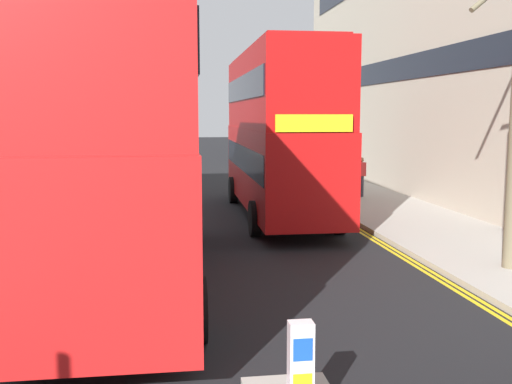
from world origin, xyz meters
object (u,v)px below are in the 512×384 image
object	(u,v)px
keep_left_bollard	(301,373)
pedestrian_far	(361,176)
double_decker_bus_oncoming	(278,129)
double_decker_bus_away	(125,139)

from	to	relation	value
keep_left_bollard	pedestrian_far	distance (m)	18.60
keep_left_bollard	double_decker_bus_oncoming	bearing A→B (deg)	80.49
double_decker_bus_oncoming	double_decker_bus_away	bearing A→B (deg)	-120.03
keep_left_bollard	double_decker_bus_away	bearing A→B (deg)	110.60
keep_left_bollard	double_decker_bus_away	size ratio (longest dim) A/B	0.10
double_decker_bus_oncoming	pedestrian_far	size ratio (longest dim) A/B	6.69
double_decker_bus_away	double_decker_bus_oncoming	world-z (taller)	same
pedestrian_far	double_decker_bus_oncoming	bearing A→B (deg)	-140.20
keep_left_bollard	double_decker_bus_oncoming	size ratio (longest dim) A/B	0.10
pedestrian_far	keep_left_bollard	bearing A→B (deg)	-110.33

